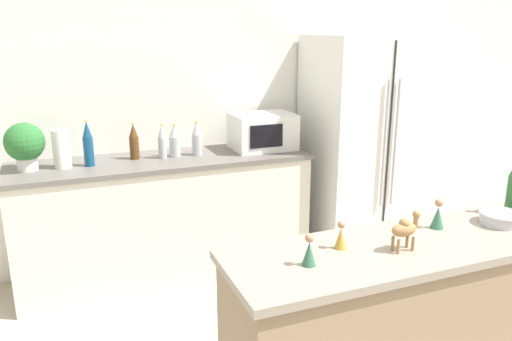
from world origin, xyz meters
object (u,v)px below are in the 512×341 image
at_px(microwave, 263,131).
at_px(wise_man_figurine_blue, 309,252).
at_px(back_bottle_0, 197,139).
at_px(fruit_bowl, 500,217).
at_px(back_bottle_2, 134,142).
at_px(back_bottle_1, 175,141).
at_px(wise_man_figurine_purple, 341,236).
at_px(refrigerator, 362,145).
at_px(back_bottle_4, 88,144).
at_px(paper_towel_roll, 61,149).
at_px(back_bottle_3, 162,142).
at_px(potted_plant, 25,144).
at_px(camel_figurine, 405,228).
at_px(wise_man_figurine_crimson, 438,215).

height_order(microwave, wise_man_figurine_blue, microwave).
height_order(back_bottle_0, fruit_bowl, back_bottle_0).
bearing_deg(fruit_bowl, back_bottle_2, 122.92).
bearing_deg(wise_man_figurine_blue, back_bottle_1, 91.10).
height_order(back_bottle_1, wise_man_figurine_purple, back_bottle_1).
bearing_deg(refrigerator, back_bottle_4, 178.51).
height_order(paper_towel_roll, fruit_bowl, paper_towel_roll).
xyz_separation_m(back_bottle_0, back_bottle_4, (-0.78, -0.03, 0.03)).
height_order(back_bottle_4, wise_man_figurine_blue, back_bottle_4).
bearing_deg(fruit_bowl, microwave, 99.52).
bearing_deg(microwave, back_bottle_3, -179.32).
relative_size(potted_plant, back_bottle_3, 1.28).
xyz_separation_m(fruit_bowl, camel_figurine, (-0.59, -0.07, 0.06)).
bearing_deg(back_bottle_3, camel_figurine, -75.12).
height_order(refrigerator, paper_towel_roll, refrigerator).
relative_size(back_bottle_3, wise_man_figurine_blue, 1.97).
bearing_deg(wise_man_figurine_purple, wise_man_figurine_blue, -155.29).
relative_size(refrigerator, microwave, 3.76).
bearing_deg(back_bottle_2, paper_towel_roll, -171.95).
distance_m(back_bottle_2, wise_man_figurine_purple, 2.09).
distance_m(wise_man_figurine_blue, wise_man_figurine_purple, 0.21).
height_order(paper_towel_roll, back_bottle_0, paper_towel_roll).
xyz_separation_m(microwave, back_bottle_4, (-1.32, -0.04, 0.01)).
distance_m(potted_plant, fruit_bowl, 2.88).
relative_size(potted_plant, back_bottle_4, 1.00).
relative_size(back_bottle_2, fruit_bowl, 1.44).
xyz_separation_m(refrigerator, microwave, (-0.87, 0.10, 0.17)).
bearing_deg(back_bottle_1, fruit_bowl, -62.81).
height_order(microwave, back_bottle_0, microwave).
distance_m(refrigerator, wise_man_figurine_blue, 2.50).
bearing_deg(wise_man_figurine_blue, back_bottle_4, 107.91).
xyz_separation_m(back_bottle_2, wise_man_figurine_crimson, (1.04, -1.99, -0.01)).
bearing_deg(fruit_bowl, back_bottle_4, 129.97).
bearing_deg(wise_man_figurine_purple, back_bottle_0, 91.86).
relative_size(back_bottle_3, camel_figurine, 1.55).
bearing_deg(wise_man_figurine_crimson, wise_man_figurine_purple, -176.83).
bearing_deg(back_bottle_4, camel_figurine, -62.41).
bearing_deg(camel_figurine, refrigerator, 60.70).
distance_m(potted_plant, camel_figurine, 2.55).
relative_size(back_bottle_0, fruit_bowl, 1.38).
xyz_separation_m(back_bottle_0, wise_man_figurine_blue, (-0.13, -2.05, -0.01)).
relative_size(fruit_bowl, wise_man_figurine_crimson, 1.34).
height_order(paper_towel_roll, back_bottle_3, paper_towel_roll).
distance_m(microwave, camel_figurine, 2.10).
xyz_separation_m(camel_figurine, wise_man_figurine_purple, (-0.23, 0.11, -0.04)).
distance_m(paper_towel_roll, back_bottle_1, 0.79).
distance_m(refrigerator, wise_man_figurine_purple, 2.32).
bearing_deg(back_bottle_0, paper_towel_roll, -179.05).
bearing_deg(wise_man_figurine_purple, fruit_bowl, -2.71).
distance_m(paper_towel_roll, back_bottle_0, 0.95).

